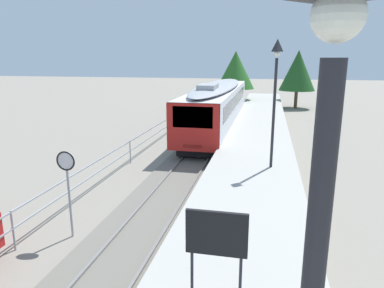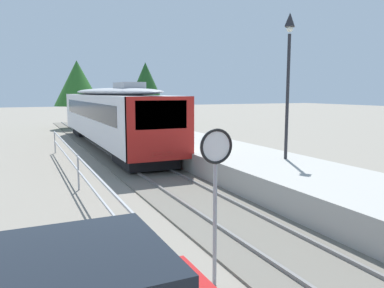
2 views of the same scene
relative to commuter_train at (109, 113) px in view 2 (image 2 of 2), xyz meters
The scene contains 9 objects.
ground_plane 9.57m from the commuter_train, 108.77° to the right, with size 160.00×160.00×0.00m, color gray.
track_rails 9.08m from the commuter_train, 90.00° to the right, with size 3.20×60.00×0.14m.
commuter_train is the anchor object (origin of this frame).
station_platform 9.56m from the commuter_train, 69.79° to the right, with size 3.90×60.00×0.90m, color #A8A59E.
platform_lamp_mid_platform 12.77m from the commuter_train, 71.25° to the right, with size 0.34×0.34×5.35m.
speed_limit_sign 17.87m from the commuter_train, 96.71° to the right, with size 0.61×0.10×2.81m.
carpark_fence 19.16m from the commuter_train, 99.94° to the right, with size 0.06×36.06×1.25m.
tree_behind_carpark 15.95m from the commuter_train, 64.30° to the left, with size 3.92×3.92×6.37m.
tree_behind_station_far 13.66m from the commuter_train, 89.72° to the left, with size 4.28×4.28×6.28m.
Camera 2 is at (-5.12, 7.40, 3.41)m, focal length 35.94 mm.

